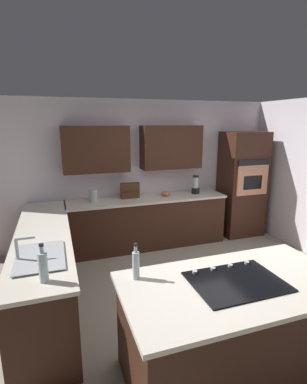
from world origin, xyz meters
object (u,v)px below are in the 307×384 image
at_px(kettle, 93,196).
at_px(dish_soap_bottle, 43,266).
at_px(blender, 196,186).
at_px(cooktop, 236,281).
at_px(sink_unit, 39,256).
at_px(wall_oven, 242,184).
at_px(mixing_bowl, 166,193).
at_px(spice_rack, 130,191).
at_px(oil_bottle, 136,264).

xyz_separation_m(kettle, dish_soap_bottle, (0.72, 2.42, 0.03)).
bearing_deg(blender, cooktop, 69.50).
xyz_separation_m(sink_unit, blender, (-2.68, -1.94, 0.13)).
relative_size(wall_oven, mixing_bowl, 11.50).
relative_size(wall_oven, kettle, 9.41).
distance_m(cooktop, blender, 3.15).
relative_size(cooktop, spice_rack, 2.32).
relative_size(spice_rack, oil_bottle, 1.03).
height_order(wall_oven, dish_soap_bottle, wall_oven).
xyz_separation_m(cooktop, mixing_bowl, (-0.50, -2.94, 0.04)).
bearing_deg(kettle, sink_unit, 68.15).
height_order(dish_soap_bottle, oil_bottle, dish_soap_bottle).
bearing_deg(oil_bottle, dish_soap_bottle, -15.04).
xyz_separation_m(wall_oven, mixing_bowl, (1.60, -0.03, -0.07)).
relative_size(mixing_bowl, dish_soap_bottle, 0.52).
bearing_deg(spice_rack, dish_soap_bottle, 61.03).
bearing_deg(cooktop, sink_unit, -32.46).
xyz_separation_m(sink_unit, dish_soap_bottle, (-0.06, 0.48, 0.12)).
bearing_deg(spice_rack, sink_unit, 54.39).
xyz_separation_m(mixing_bowl, kettle, (1.30, 0.00, 0.06)).
height_order(spice_rack, dish_soap_bottle, dish_soap_bottle).
distance_m(dish_soap_bottle, oil_bottle, 0.77).
height_order(wall_oven, cooktop, wall_oven).
relative_size(wall_oven, oil_bottle, 6.35).
height_order(kettle, dish_soap_bottle, dish_soap_bottle).
height_order(blender, spice_rack, blender).
xyz_separation_m(wall_oven, blender, (1.00, -0.03, 0.03)).
bearing_deg(oil_bottle, wall_oven, -138.02).
distance_m(mixing_bowl, kettle, 1.30).
distance_m(sink_unit, mixing_bowl, 2.84).
bearing_deg(oil_bottle, cooktop, 157.35).
xyz_separation_m(spice_rack, oil_bottle, (0.63, 2.67, -0.01)).
height_order(wall_oven, mixing_bowl, wall_oven).
xyz_separation_m(cooktop, kettle, (0.80, -2.94, 0.10)).
distance_m(blender, dish_soap_bottle, 3.57).
distance_m(sink_unit, blender, 3.31).
relative_size(blender, oil_bottle, 1.05).
relative_size(mixing_bowl, oil_bottle, 0.55).
relative_size(blender, dish_soap_bottle, 0.99).
distance_m(blender, oil_bottle, 3.22).
bearing_deg(mixing_bowl, wall_oven, 178.89).
relative_size(sink_unit, blender, 2.08).
distance_m(cooktop, dish_soap_bottle, 1.61).
bearing_deg(wall_oven, dish_soap_bottle, 33.43).
bearing_deg(sink_unit, dish_soap_bottle, 96.95).
height_order(sink_unit, oil_bottle, oil_bottle).
bearing_deg(sink_unit, blender, -144.07).
bearing_deg(mixing_bowl, sink_unit, 43.04).
height_order(blender, mixing_bowl, blender).
xyz_separation_m(sink_unit, oil_bottle, (-0.80, 0.68, 0.11)).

